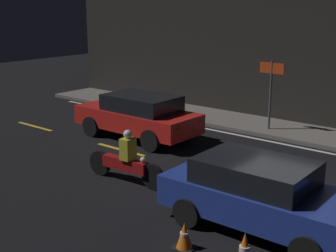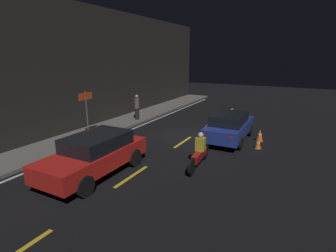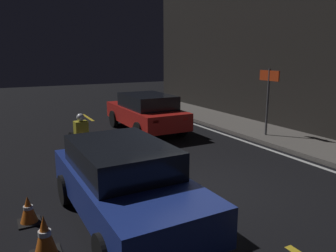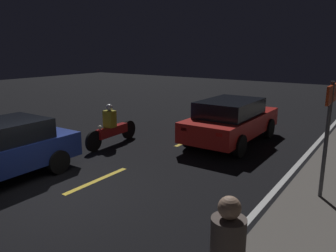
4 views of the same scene
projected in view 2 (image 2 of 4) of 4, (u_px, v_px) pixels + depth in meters
The scene contains 15 objects.
ground_plane at pixel (191, 137), 14.38m from camera, with size 56.00×56.00×0.00m, color black.
raised_curb at pixel (116, 125), 16.69m from camera, with size 28.00×2.25×0.14m.
building_front at pixel (97, 68), 16.36m from camera, with size 28.00×0.30×7.19m.
lane_dash_b at pixel (132, 176), 9.69m from camera, with size 2.00×0.14×0.01m.
lane_dash_c at pixel (183, 142), 13.53m from camera, with size 2.00×0.14×0.01m.
lane_dash_d at pixel (211, 123), 17.36m from camera, with size 2.00×0.14×0.01m.
lane_dash_e at pixel (230, 111), 21.20m from camera, with size 2.00×0.14×0.01m.
lane_solid_kerb at pixel (134, 128), 16.09m from camera, with size 25.20×0.14×0.01m.
taxi_red at pixel (95, 154), 9.70m from camera, with size 4.36×1.92×1.51m.
sedan_blue at pixel (229, 126), 13.66m from camera, with size 4.13×1.91×1.44m.
motorcycle at pixel (199, 153), 10.43m from camera, with size 2.44×0.38×1.40m.
traffic_cone_near at pixel (258, 144), 12.46m from camera, with size 0.40×0.40×0.53m.
traffic_cone_mid at pixel (260, 135), 13.52m from camera, with size 0.46×0.46×0.68m.
pedestrian at pixel (137, 107), 17.53m from camera, with size 0.34×0.34×1.67m.
shop_sign at pixel (86, 105), 13.63m from camera, with size 0.90×0.08×2.40m.
Camera 2 is at (-12.70, -5.36, 4.32)m, focal length 28.00 mm.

